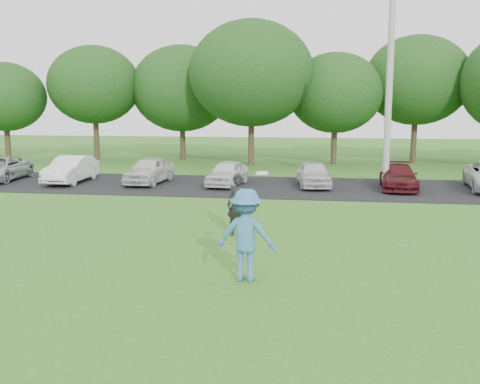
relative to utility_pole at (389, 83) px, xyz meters
The scene contains 7 objects.
ground 14.42m from the utility_pole, 111.16° to the right, with size 100.00×100.00×0.00m, color #30661D.
parking_lot 6.70m from the utility_pole, behind, with size 32.00×6.50×0.03m, color black.
utility_pole is the anchor object (origin of this frame).
frisbee_player 13.90m from the utility_pole, 108.63° to the right, with size 1.31×0.83×2.29m.
camera_bystander 10.87m from the utility_pole, 119.53° to the right, with size 0.69×0.50×1.75m.
parked_cars 5.65m from the utility_pole, behind, with size 28.58×4.69×1.24m.
tree_row 10.57m from the utility_pole, 108.95° to the left, with size 42.39×9.85×8.64m.
Camera 1 is at (2.10, -10.65, 3.64)m, focal length 40.00 mm.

